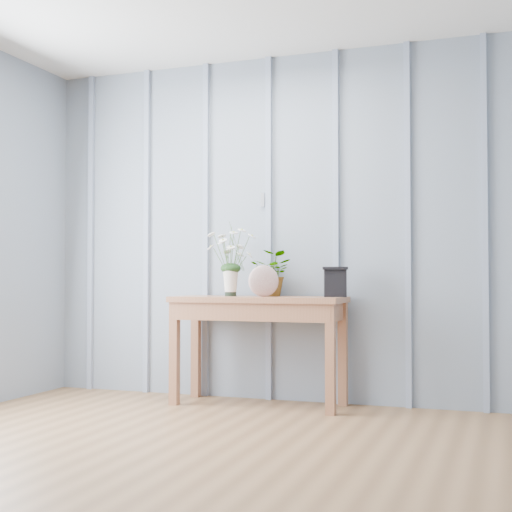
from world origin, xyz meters
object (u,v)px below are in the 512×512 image
at_px(felt_disc_vessel, 264,281).
at_px(carved_box, 335,282).
at_px(sideboard, 258,313).
at_px(daisy_vase, 231,251).

height_order(felt_disc_vessel, carved_box, felt_disc_vessel).
height_order(sideboard, felt_disc_vessel, felt_disc_vessel).
bearing_deg(sideboard, felt_disc_vessel, -44.04).
relative_size(sideboard, carved_box, 5.88).
distance_m(daisy_vase, carved_box, 0.78).
bearing_deg(carved_box, daisy_vase, -176.63).
distance_m(sideboard, felt_disc_vessel, 0.24).
bearing_deg(sideboard, daisy_vase, 175.57).
bearing_deg(daisy_vase, felt_disc_vessel, -14.81).
xyz_separation_m(daisy_vase, felt_disc_vessel, (0.27, -0.07, -0.21)).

